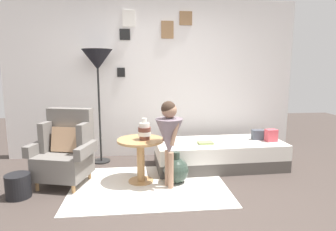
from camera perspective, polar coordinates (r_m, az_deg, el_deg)
name	(u,v)px	position (r m, az deg, el deg)	size (l,w,h in m)	color
ground_plane	(163,207)	(3.27, -0.94, -17.80)	(12.00, 12.00, 0.00)	#423833
gallery_wall	(153,79)	(4.85, -3.01, 7.24)	(4.80, 0.12, 2.60)	silver
rug	(149,186)	(3.78, -3.81, -13.79)	(1.96, 1.41, 0.01)	silver
armchair	(66,150)	(3.95, -19.74, -6.59)	(0.86, 0.73, 0.97)	tan
daybed	(219,154)	(4.45, 10.16, -7.60)	(1.93, 0.87, 0.40)	#4C4742
pillow_head	(271,135)	(4.58, 19.89, -3.76)	(0.16, 0.12, 0.18)	#D64C56
pillow_mid	(258,135)	(4.63, 17.57, -3.68)	(0.19, 0.12, 0.15)	#474C56
side_table	(141,151)	(3.77, -5.50, -7.11)	(0.60, 0.60, 0.58)	tan
vase_striped	(144,131)	(3.67, -4.72, -3.07)	(0.16, 0.16, 0.28)	brown
floor_lamp	(97,63)	(4.55, -13.90, 10.13)	(0.46, 0.46, 1.77)	black
person_child	(169,133)	(3.52, 0.23, -3.56)	(0.34, 0.34, 1.10)	#A37A60
book_on_daybed	(205,143)	(4.23, 7.46, -5.40)	(0.22, 0.16, 0.03)	#93A360
demijohn_near	(176,170)	(3.81, 1.62, -10.87)	(0.33, 0.33, 0.42)	#2D3D33
magazine_basket	(18,186)	(3.84, -27.74, -12.33)	(0.28, 0.28, 0.28)	black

